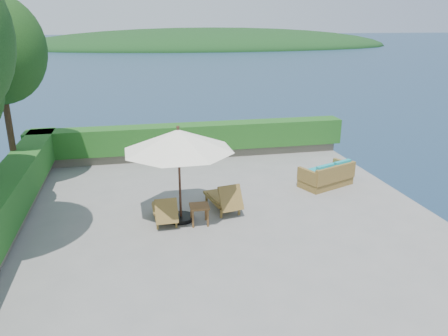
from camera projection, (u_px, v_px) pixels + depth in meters
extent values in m
plane|color=gray|center=(220.00, 214.00, 12.40)|extent=(12.00, 12.00, 0.00)
cube|color=#5A5348|center=(220.00, 262.00, 12.89)|extent=(12.00, 12.00, 3.00)
plane|color=#152F43|center=(220.00, 304.00, 13.35)|extent=(600.00, 600.00, 0.00)
ellipsoid|color=#133314|center=(210.00, 47.00, 148.07)|extent=(126.00, 57.60, 12.60)
cube|color=#6C6457|center=(192.00, 153.00, 17.53)|extent=(12.00, 0.60, 0.36)
cube|color=#6C6457|center=(7.00, 227.00, 11.24)|extent=(0.60, 12.00, 0.36)
cube|color=#154413|center=(192.00, 137.00, 17.32)|extent=(12.40, 0.90, 1.00)
cube|color=#154413|center=(3.00, 203.00, 11.03)|extent=(0.90, 12.40, 1.00)
cylinder|color=#432C19|center=(8.00, 119.00, 13.44)|extent=(0.20, 0.20, 4.68)
cylinder|color=black|center=(181.00, 218.00, 12.03)|extent=(0.95, 0.95, 0.11)
cylinder|color=#3A2015|center=(180.00, 176.00, 11.63)|extent=(0.09, 0.09, 2.56)
cone|color=white|center=(178.00, 140.00, 11.32)|extent=(3.92, 3.92, 0.56)
sphere|color=#3A2015|center=(178.00, 127.00, 11.21)|extent=(0.12, 0.12, 0.09)
cube|color=olive|center=(157.00, 225.00, 11.45)|extent=(0.05, 0.05, 0.23)
cube|color=olive|center=(176.00, 224.00, 11.56)|extent=(0.05, 0.05, 0.23)
cube|color=olive|center=(154.00, 209.00, 12.43)|extent=(0.05, 0.05, 0.23)
cube|color=olive|center=(172.00, 208.00, 12.54)|extent=(0.05, 0.05, 0.23)
cube|color=olive|center=(164.00, 210.00, 12.03)|extent=(0.61, 1.17, 0.08)
cube|color=olive|center=(166.00, 211.00, 11.33)|extent=(0.59, 0.39, 0.62)
cube|color=olive|center=(154.00, 209.00, 11.76)|extent=(0.07, 0.76, 0.04)
cube|color=olive|center=(176.00, 207.00, 11.89)|extent=(0.07, 0.76, 0.04)
cube|color=olive|center=(221.00, 214.00, 12.12)|extent=(0.07, 0.07, 0.25)
cube|color=olive|center=(239.00, 211.00, 12.32)|extent=(0.07, 0.07, 0.25)
cube|color=olive|center=(206.00, 199.00, 13.15)|extent=(0.07, 0.07, 0.25)
cube|color=olive|center=(223.00, 196.00, 13.34)|extent=(0.07, 0.07, 0.25)
cube|color=olive|center=(221.00, 198.00, 12.76)|extent=(0.87, 1.37, 0.09)
cube|color=olive|center=(231.00, 198.00, 12.03)|extent=(0.71, 0.52, 0.68)
cube|color=olive|center=(213.00, 197.00, 12.43)|extent=(0.21, 0.83, 0.05)
cube|color=olive|center=(234.00, 194.00, 12.67)|extent=(0.21, 0.83, 0.05)
cube|color=brown|center=(193.00, 219.00, 11.51)|extent=(0.05, 0.05, 0.49)
cube|color=brown|center=(208.00, 218.00, 11.57)|extent=(0.05, 0.05, 0.49)
cube|color=brown|center=(191.00, 213.00, 11.88)|extent=(0.05, 0.05, 0.49)
cube|color=brown|center=(206.00, 212.00, 11.95)|extent=(0.05, 0.05, 0.49)
cube|color=brown|center=(199.00, 206.00, 11.64)|extent=(0.52, 0.52, 0.06)
cube|color=olive|center=(325.00, 180.00, 14.51)|extent=(1.95, 1.47, 0.39)
cube|color=olive|center=(336.00, 174.00, 14.08)|extent=(1.67, 0.78, 0.53)
cube|color=olive|center=(308.00, 176.00, 13.97)|extent=(0.44, 0.85, 0.44)
cube|color=olive|center=(343.00, 167.00, 14.86)|extent=(0.44, 0.85, 0.44)
cube|color=teal|center=(316.00, 174.00, 14.24)|extent=(0.96, 0.93, 0.17)
cube|color=teal|center=(334.00, 169.00, 14.67)|extent=(0.96, 0.93, 0.17)
cube|color=teal|center=(325.00, 170.00, 13.88)|extent=(0.68, 0.38, 0.35)
cube|color=teal|center=(342.00, 166.00, 14.32)|extent=(0.68, 0.38, 0.35)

